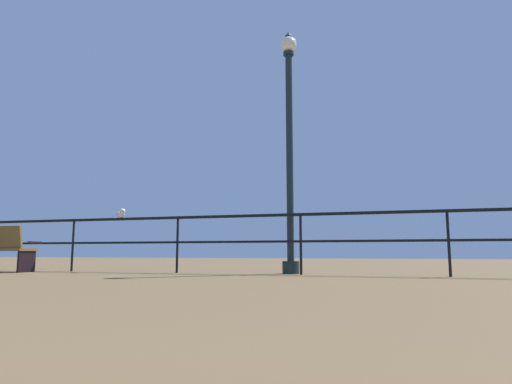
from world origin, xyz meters
name	(u,v)px	position (x,y,z in m)	size (l,w,h in m)	color
pier_railing	(301,229)	(0.00, 9.91, 0.77)	(18.61, 0.05, 1.04)	black
lamppost_center	(289,140)	(-0.24, 10.18, 2.41)	(0.31, 0.31, 4.51)	#192729
seagull_on_rail	(121,214)	(-3.55, 9.89, 1.12)	(0.33, 0.26, 0.18)	silver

